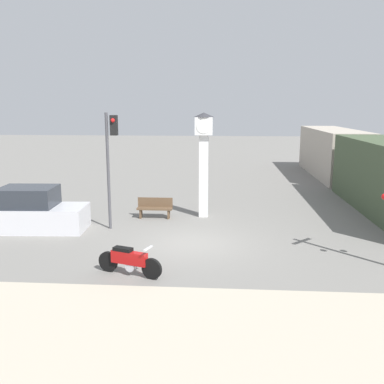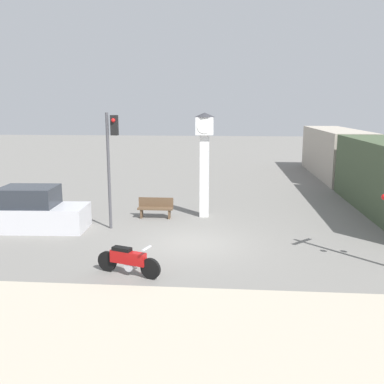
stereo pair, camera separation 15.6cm
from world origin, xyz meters
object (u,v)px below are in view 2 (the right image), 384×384
at_px(freight_train, 358,163).
at_px(traffic_light, 111,151).
at_px(bench, 156,207).
at_px(motorcycle, 128,260).
at_px(clock_tower, 205,149).
at_px(parked_car, 34,212).

relative_size(freight_train, traffic_light, 4.73).
height_order(freight_train, bench, freight_train).
bearing_deg(bench, traffic_light, -127.73).
relative_size(motorcycle, clock_tower, 0.44).
relative_size(clock_tower, parked_car, 1.11).
xyz_separation_m(traffic_light, parked_car, (-3.24, -0.43, -2.51)).
bearing_deg(traffic_light, clock_tower, 32.53).
bearing_deg(traffic_light, parked_car, -172.48).
relative_size(freight_train, parked_car, 5.26).
xyz_separation_m(clock_tower, traffic_light, (-3.65, -2.33, 0.15)).
distance_m(motorcycle, traffic_light, 5.93).
relative_size(clock_tower, freight_train, 0.21).
xyz_separation_m(freight_train, bench, (-11.08, -7.43, -1.21)).
bearing_deg(freight_train, motorcycle, -127.15).
xyz_separation_m(freight_train, traffic_light, (-12.53, -9.30, 1.56)).
bearing_deg(motorcycle, parked_car, 157.03).
height_order(bench, parked_car, parked_car).
distance_m(traffic_light, parked_car, 4.12).
xyz_separation_m(bench, parked_car, (-4.69, -2.30, 0.26)).
xyz_separation_m(clock_tower, parked_car, (-6.90, -2.76, -2.36)).
height_order(clock_tower, freight_train, clock_tower).
height_order(motorcycle, freight_train, freight_train).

